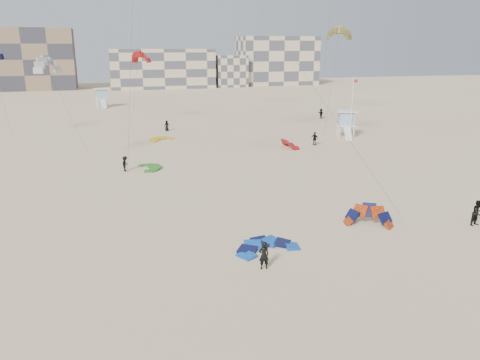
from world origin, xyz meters
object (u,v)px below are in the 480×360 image
object	(u,v)px
kitesurfer_main	(264,255)
lifeguard_tower_near	(346,124)
kite_ground_blue	(267,249)
kite_ground_orange	(368,225)

from	to	relation	value
kitesurfer_main	lifeguard_tower_near	xyz separation A→B (m)	(25.03, 36.16, 1.03)
kitesurfer_main	lifeguard_tower_near	bearing A→B (deg)	-123.05
kite_ground_blue	kitesurfer_main	xyz separation A→B (m)	(-1.08, -2.50, 0.86)
kitesurfer_main	lifeguard_tower_near	size ratio (longest dim) A/B	0.30
kitesurfer_main	kite_ground_orange	bearing A→B (deg)	-153.23
kite_ground_orange	kite_ground_blue	bearing A→B (deg)	-135.54
kite_ground_blue	kite_ground_orange	distance (m)	8.80
kite_ground_blue	kitesurfer_main	distance (m)	2.85
kite_ground_blue	lifeguard_tower_near	bearing A→B (deg)	45.48
kite_ground_orange	kitesurfer_main	world-z (taller)	kite_ground_orange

